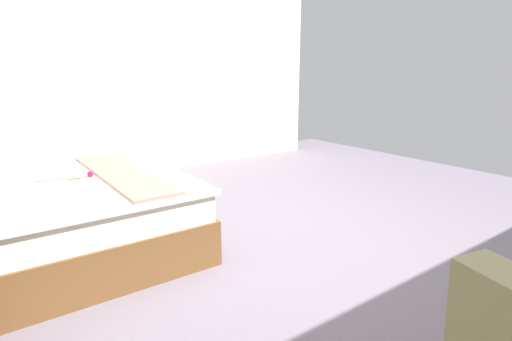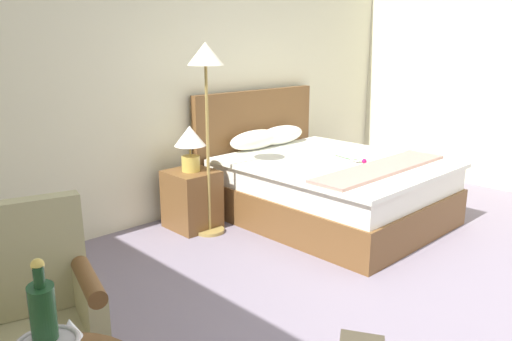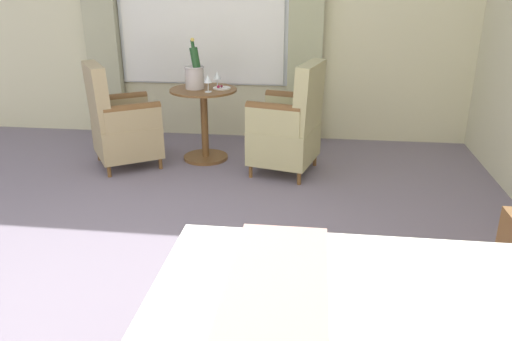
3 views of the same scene
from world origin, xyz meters
TOP-DOWN VIEW (x-y plane):
  - ground_plane at (0.00, 0.00)m, footprint 8.11×8.11m
  - wall_headboard_side at (0.00, 2.94)m, footprint 6.73×0.12m
  - bed at (0.98, 1.79)m, footprint 1.77×2.17m
  - nightstand at (-0.18, 2.49)m, footprint 0.46×0.45m
  - bedside_lamp at (-0.18, 2.49)m, footprint 0.30×0.30m
  - floor_lamp_brass at (-0.15, 2.26)m, footprint 0.33×0.33m
  - wine_glass_near_bucket at (-2.35, 0.25)m, footprint 0.08×0.08m
  - armchair_by_window at (-2.21, 1.02)m, footprint 0.71×0.69m

SIDE VIEW (x-z plane):
  - ground_plane at x=0.00m, z-range 0.00..0.00m
  - nightstand at x=-0.18m, z-range 0.00..0.57m
  - bed at x=0.98m, z-range -0.27..0.97m
  - armchair_by_window at x=-2.21m, z-range -0.08..0.95m
  - wine_glass_near_bucket at x=-2.35m, z-range 0.75..0.91m
  - bedside_lamp at x=-0.18m, z-range 0.63..1.07m
  - floor_lamp_brass at x=-0.15m, z-range 0.59..2.35m
  - wall_headboard_side at x=0.00m, z-range 0.00..2.97m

